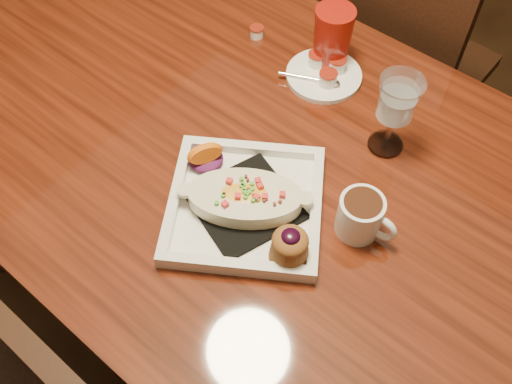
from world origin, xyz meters
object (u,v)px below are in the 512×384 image
Objects in this scene: saucer at (324,73)px; red_tumbler at (332,38)px; goblet at (397,103)px; table at (242,175)px; chair_far at (392,65)px; coffee_mug at (361,215)px; plate at (249,206)px.

red_tumbler is at bearing 110.30° from saucer.
goblet is 1.23× the size of red_tumbler.
table is 9.46× the size of saucer.
goblet is 0.25m from red_tumbler.
table is 1.61× the size of chair_far.
goblet is (-0.06, 0.19, 0.07)m from coffee_mug.
chair_far is at bearing 90.00° from table.
table is 0.35m from goblet.
plate is 0.32m from goblet.
red_tumbler reaches higher than table.
coffee_mug is at bearing -2.84° from plate.
plate is 0.19m from coffee_mug.
chair_far is 0.46m from red_tumbler.
chair_far reaches higher than table.
coffee_mug is at bearing -2.86° from table.
chair_far reaches higher than goblet.
coffee_mug is (0.28, -0.64, 0.29)m from chair_far.
goblet is (0.21, 0.18, 0.21)m from table.
plate reaches higher than coffee_mug.
table is 0.65m from chair_far.
table is 0.27m from saucer.
plate is at bearing -74.59° from saucer.
coffee_mug is (0.16, 0.10, 0.02)m from plate.
saucer is at bearing -69.70° from red_tumbler.
chair_far is (-0.00, 0.63, -0.15)m from table.
plate is 0.37m from saucer.
chair_far is 8.63× the size of coffee_mug.
coffee_mug reaches higher than saucer.
saucer is (0.01, 0.25, 0.11)m from table.
saucer is (-0.10, 0.36, -0.01)m from plate.
plate is at bearing -109.29° from goblet.
chair_far is at bearing 91.89° from saucer.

